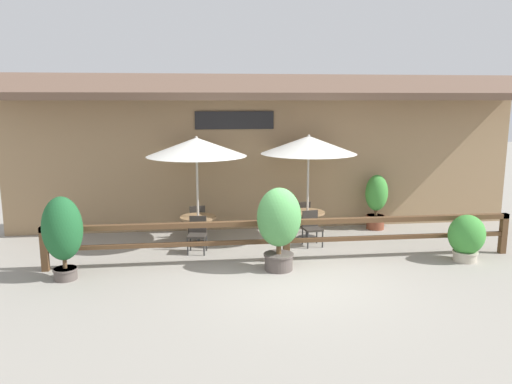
{
  "coord_description": "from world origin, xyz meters",
  "views": [
    {
      "loc": [
        -1.95,
        -9.41,
        3.55
      ],
      "look_at": [
        -0.61,
        1.64,
        1.48
      ],
      "focal_mm": 35.0,
      "sensor_mm": 36.0,
      "label": 1
    }
  ],
  "objects_px": {
    "potted_plant_broad_leaf": "(63,232)",
    "chair_near_wallside": "(197,219)",
    "dining_table_middle": "(307,217)",
    "patio_umbrella_near": "(196,147)",
    "potted_plant_corner_fern": "(279,223)",
    "chair_near_streetside": "(197,233)",
    "potted_plant_entrance_palm": "(376,199)",
    "potted_plant_small_flowering": "(466,237)",
    "chair_middle_streetside": "(312,226)",
    "chair_middle_wallside": "(302,215)",
    "dining_table_near": "(198,222)",
    "patio_umbrella_middle": "(309,145)"
  },
  "relations": [
    {
      "from": "potted_plant_small_flowering",
      "to": "potted_plant_broad_leaf",
      "type": "bearing_deg",
      "value": -179.14
    },
    {
      "from": "dining_table_near",
      "to": "chair_middle_streetside",
      "type": "relative_size",
      "value": 1.05
    },
    {
      "from": "patio_umbrella_near",
      "to": "dining_table_near",
      "type": "distance_m",
      "value": 1.86
    },
    {
      "from": "dining_table_middle",
      "to": "potted_plant_broad_leaf",
      "type": "height_order",
      "value": "potted_plant_broad_leaf"
    },
    {
      "from": "potted_plant_small_flowering",
      "to": "potted_plant_entrance_palm",
      "type": "xyz_separation_m",
      "value": [
        -0.99,
        2.94,
        0.29
      ]
    },
    {
      "from": "chair_middle_streetside",
      "to": "potted_plant_small_flowering",
      "type": "xyz_separation_m",
      "value": [
        3.12,
        -1.62,
        0.07
      ]
    },
    {
      "from": "patio_umbrella_middle",
      "to": "chair_middle_wallside",
      "type": "distance_m",
      "value": 2.05
    },
    {
      "from": "chair_near_wallside",
      "to": "chair_middle_wallside",
      "type": "xyz_separation_m",
      "value": [
        2.83,
        0.18,
        0.0
      ]
    },
    {
      "from": "chair_near_streetside",
      "to": "potted_plant_small_flowering",
      "type": "xyz_separation_m",
      "value": [
        5.91,
        -1.36,
        0.07
      ]
    },
    {
      "from": "chair_near_streetside",
      "to": "potted_plant_corner_fern",
      "type": "bearing_deg",
      "value": -31.02
    },
    {
      "from": "patio_umbrella_near",
      "to": "potted_plant_broad_leaf",
      "type": "xyz_separation_m",
      "value": [
        -2.66,
        -2.17,
        -1.44
      ]
    },
    {
      "from": "chair_near_wallside",
      "to": "potted_plant_corner_fern",
      "type": "xyz_separation_m",
      "value": [
        1.69,
        -2.8,
        0.54
      ]
    },
    {
      "from": "dining_table_middle",
      "to": "potted_plant_small_flowering",
      "type": "relative_size",
      "value": 0.85
    },
    {
      "from": "patio_umbrella_near",
      "to": "chair_near_streetside",
      "type": "distance_m",
      "value": 2.06
    },
    {
      "from": "chair_near_streetside",
      "to": "chair_near_wallside",
      "type": "distance_m",
      "value": 1.36
    },
    {
      "from": "patio_umbrella_middle",
      "to": "potted_plant_corner_fern",
      "type": "xyz_separation_m",
      "value": [
        -1.14,
        -2.33,
        -1.4
      ]
    },
    {
      "from": "chair_middle_streetside",
      "to": "chair_near_streetside",
      "type": "bearing_deg",
      "value": 177.3
    },
    {
      "from": "dining_table_middle",
      "to": "potted_plant_broad_leaf",
      "type": "distance_m",
      "value": 5.98
    },
    {
      "from": "patio_umbrella_near",
      "to": "potted_plant_broad_leaf",
      "type": "relative_size",
      "value": 1.59
    },
    {
      "from": "dining_table_near",
      "to": "chair_near_streetside",
      "type": "height_order",
      "value": "chair_near_streetside"
    },
    {
      "from": "chair_near_streetside",
      "to": "patio_umbrella_middle",
      "type": "distance_m",
      "value": 3.55
    },
    {
      "from": "patio_umbrella_near",
      "to": "potted_plant_entrance_palm",
      "type": "xyz_separation_m",
      "value": [
        4.89,
        0.9,
        -1.58
      ]
    },
    {
      "from": "chair_middle_wallside",
      "to": "potted_plant_corner_fern",
      "type": "bearing_deg",
      "value": 69.28
    },
    {
      "from": "chair_near_wallside",
      "to": "potted_plant_entrance_palm",
      "type": "xyz_separation_m",
      "value": [
        4.92,
        0.22,
        0.36
      ]
    },
    {
      "from": "potted_plant_broad_leaf",
      "to": "potted_plant_entrance_palm",
      "type": "xyz_separation_m",
      "value": [
        7.56,
        3.07,
        -0.14
      ]
    },
    {
      "from": "potted_plant_broad_leaf",
      "to": "potted_plant_small_flowering",
      "type": "bearing_deg",
      "value": 0.86
    },
    {
      "from": "potted_plant_corner_fern",
      "to": "chair_middle_streetside",
      "type": "bearing_deg",
      "value": 56.84
    },
    {
      "from": "dining_table_middle",
      "to": "chair_near_streetside",
      "type": "bearing_deg",
      "value": -162.43
    },
    {
      "from": "dining_table_near",
      "to": "potted_plant_entrance_palm",
      "type": "height_order",
      "value": "potted_plant_entrance_palm"
    },
    {
      "from": "chair_middle_streetside",
      "to": "chair_middle_wallside",
      "type": "xyz_separation_m",
      "value": [
        0.03,
        1.28,
        0.0
      ]
    },
    {
      "from": "chair_middle_streetside",
      "to": "potted_plant_small_flowering",
      "type": "bearing_deg",
      "value": -35.24
    },
    {
      "from": "chair_middle_wallside",
      "to": "potted_plant_small_flowering",
      "type": "distance_m",
      "value": 4.24
    },
    {
      "from": "potted_plant_broad_leaf",
      "to": "potted_plant_corner_fern",
      "type": "distance_m",
      "value": 4.33
    },
    {
      "from": "patio_umbrella_near",
      "to": "chair_middle_streetside",
      "type": "distance_m",
      "value": 3.41
    },
    {
      "from": "chair_near_wallside",
      "to": "chair_middle_streetside",
      "type": "bearing_deg",
      "value": 151.27
    },
    {
      "from": "patio_umbrella_near",
      "to": "dining_table_middle",
      "type": "height_order",
      "value": "patio_umbrella_near"
    },
    {
      "from": "chair_near_wallside",
      "to": "potted_plant_broad_leaf",
      "type": "relative_size",
      "value": 0.5
    },
    {
      "from": "chair_middle_streetside",
      "to": "potted_plant_small_flowering",
      "type": "relative_size",
      "value": 0.81
    },
    {
      "from": "dining_table_middle",
      "to": "potted_plant_corner_fern",
      "type": "bearing_deg",
      "value": -115.98
    },
    {
      "from": "potted_plant_corner_fern",
      "to": "chair_near_streetside",
      "type": "bearing_deg",
      "value": 139.69
    },
    {
      "from": "potted_plant_entrance_palm",
      "to": "dining_table_near",
      "type": "bearing_deg",
      "value": -169.57
    },
    {
      "from": "chair_near_wallside",
      "to": "dining_table_middle",
      "type": "relative_size",
      "value": 0.95
    },
    {
      "from": "dining_table_near",
      "to": "patio_umbrella_middle",
      "type": "distance_m",
      "value": 3.37
    },
    {
      "from": "chair_near_wallside",
      "to": "chair_middle_streetside",
      "type": "distance_m",
      "value": 3.01
    },
    {
      "from": "potted_plant_broad_leaf",
      "to": "chair_near_wallside",
      "type": "bearing_deg",
      "value": 47.29
    },
    {
      "from": "chair_near_wallside",
      "to": "potted_plant_small_flowering",
      "type": "distance_m",
      "value": 6.51
    },
    {
      "from": "dining_table_near",
      "to": "chair_near_wallside",
      "type": "xyz_separation_m",
      "value": [
        -0.03,
        0.68,
        -0.09
      ]
    },
    {
      "from": "patio_umbrella_near",
      "to": "chair_middle_wallside",
      "type": "height_order",
      "value": "patio_umbrella_near"
    },
    {
      "from": "patio_umbrella_near",
      "to": "potted_plant_broad_leaf",
      "type": "height_order",
      "value": "patio_umbrella_near"
    },
    {
      "from": "dining_table_near",
      "to": "potted_plant_broad_leaf",
      "type": "relative_size",
      "value": 0.53
    }
  ]
}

